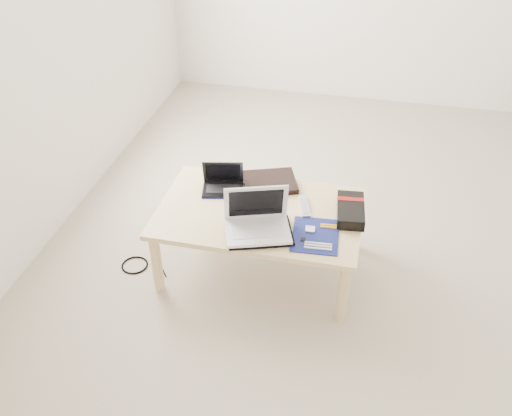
% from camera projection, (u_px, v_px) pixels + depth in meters
% --- Properties ---
extents(ground, '(4.00, 4.00, 0.00)m').
position_uv_depth(ground, '(382.00, 236.00, 3.54)').
color(ground, '#B1A38F').
rests_on(ground, ground).
extents(coffee_table, '(1.10, 0.70, 0.40)m').
position_uv_depth(coffee_table, '(260.00, 218.00, 3.11)').
color(coffee_table, '#E7CC8B').
rests_on(coffee_table, ground).
extents(book, '(0.36, 0.33, 0.03)m').
position_uv_depth(book, '(270.00, 182.00, 3.29)').
color(book, black).
rests_on(book, coffee_table).
extents(netbook, '(0.26, 0.21, 0.16)m').
position_uv_depth(netbook, '(223.00, 184.00, 3.23)').
color(netbook, black).
rests_on(netbook, coffee_table).
extents(tablet, '(0.29, 0.23, 0.01)m').
position_uv_depth(tablet, '(257.00, 201.00, 3.14)').
color(tablet, black).
rests_on(tablet, coffee_table).
extents(remote, '(0.09, 0.20, 0.02)m').
position_uv_depth(remote, '(304.00, 206.00, 3.10)').
color(remote, silver).
rests_on(remote, coffee_table).
extents(neoprene_sleeve, '(0.39, 0.33, 0.02)m').
position_uv_depth(neoprene_sleeve, '(259.00, 232.00, 2.91)').
color(neoprene_sleeve, black).
rests_on(neoprene_sleeve, coffee_table).
extents(white_laptop, '(0.38, 0.32, 0.23)m').
position_uv_depth(white_laptop, '(257.00, 221.00, 2.89)').
color(white_laptop, silver).
rests_on(white_laptop, neoprene_sleeve).
extents(motherboard, '(0.26, 0.31, 0.01)m').
position_uv_depth(motherboard, '(316.00, 235.00, 2.90)').
color(motherboard, '#0C1752').
rests_on(motherboard, coffee_table).
extents(gpu_box, '(0.17, 0.30, 0.06)m').
position_uv_depth(gpu_box, '(350.00, 210.00, 3.03)').
color(gpu_box, black).
rests_on(gpu_box, coffee_table).
extents(cable_coil, '(0.11, 0.11, 0.01)m').
position_uv_depth(cable_coil, '(244.00, 210.00, 3.08)').
color(cable_coil, black).
rests_on(cable_coil, coffee_table).
extents(floor_cable_coil, '(0.18, 0.18, 0.01)m').
position_uv_depth(floor_cable_coil, '(135.00, 265.00, 3.32)').
color(floor_cable_coil, black).
rests_on(floor_cable_coil, ground).
extents(floor_cable_trail, '(0.20, 0.25, 0.01)m').
position_uv_depth(floor_cable_trail, '(158.00, 260.00, 3.35)').
color(floor_cable_trail, black).
rests_on(floor_cable_trail, ground).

